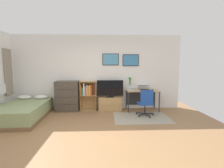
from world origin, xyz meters
TOP-DOWN VIEW (x-y plane):
  - ground_plane at (0.00, 0.00)m, footprint 7.20×7.20m
  - wall_back_with_posters at (0.01, 2.43)m, footprint 6.12×0.09m
  - area_rug at (1.41, 1.28)m, footprint 1.70×1.20m
  - bed at (-2.20, 1.35)m, footprint 1.34×2.09m
  - dresser at (-1.04, 2.15)m, footprint 0.80×0.46m
  - bookshelf at (-0.34, 2.22)m, footprint 0.58×0.30m
  - tv_stand at (0.47, 2.17)m, footprint 0.82×0.41m
  - television at (0.47, 2.15)m, footprint 0.93×0.16m
  - desk at (1.61, 2.15)m, footprint 1.13×0.59m
  - office_chair at (1.57, 1.38)m, footprint 0.56×0.58m
  - laptop at (1.68, 2.16)m, footprint 0.38×0.41m
  - computer_mouse at (1.96, 2.03)m, footprint 0.06×0.10m
  - bamboo_vase at (1.19, 2.26)m, footprint 0.11×0.11m
  - wine_glass at (1.25, 2.01)m, footprint 0.07×0.07m

SIDE VIEW (x-z plane):
  - ground_plane at x=0.00m, z-range 0.00..0.00m
  - area_rug at x=1.41m, z-range 0.00..0.01m
  - bed at x=-2.20m, z-range -0.06..0.53m
  - tv_stand at x=0.47m, z-range 0.00..0.47m
  - office_chair at x=1.57m, z-range 0.03..0.89m
  - dresser at x=-1.04m, z-range 0.00..1.06m
  - desk at x=1.61m, z-range 0.23..0.97m
  - bookshelf at x=-0.34m, z-range 0.10..1.14m
  - computer_mouse at x=1.96m, z-range 0.74..0.77m
  - television at x=0.47m, z-range 0.48..1.09m
  - laptop at x=1.68m, z-range 0.72..0.89m
  - wine_glass at x=1.25m, z-range 0.78..0.96m
  - bamboo_vase at x=1.19m, z-range 0.77..1.22m
  - wall_back_with_posters at x=0.01m, z-range 0.01..2.71m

